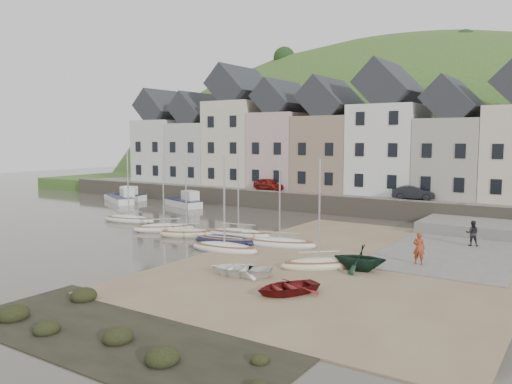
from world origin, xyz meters
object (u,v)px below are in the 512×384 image
Objects in this scene: rowboat_red at (287,287)px; car_right at (413,193)px; person_dark at (472,233)px; car_left at (268,184)px; rowboat_white at (240,269)px; rowboat_green at (360,257)px; person_red at (419,248)px; sailboat_0 at (129,219)px.

car_right reaches higher than rowboat_red.
car_left reaches higher than person_dark.
rowboat_red is 1.84× the size of person_dark.
rowboat_white is 0.86× the size of car_left.
person_dark reaches higher than rowboat_white.
person_dark is 25.55m from car_left.
rowboat_green is 1.52× the size of person_red.
sailboat_0 is 1.65× the size of car_left.
person_red is at bearing 130.35° from rowboat_green.
rowboat_red is (3.66, -1.47, -0.02)m from rowboat_white.
rowboat_red is at bearing -24.11° from rowboat_green.
car_right reaches higher than rowboat_green.
rowboat_white is 10.29m from person_red.
car_left is (-22.92, 11.22, 1.29)m from person_dark.
car_left reaches higher than person_red.
rowboat_white is at bearing 159.48° from car_right.
person_red is 19.11m from car_right.
sailboat_0 reaches higher than car_right.
sailboat_0 is 25.35m from person_red.
rowboat_white is at bearing 44.97° from person_dark.
car_right is (15.66, 0.00, -0.02)m from car_left.
person_dark is at bearing -164.37° from car_right.
car_right is (-5.73, 18.19, 1.19)m from person_red.
rowboat_white is 1.80× the size of person_red.
car_right reaches higher than person_red.
person_red is at bearing -112.02° from car_left.
car_left is at bearing -168.77° from rowboat_white.
rowboat_red is (-1.21, -5.79, -0.41)m from rowboat_green.
car_left reaches higher than rowboat_white.
rowboat_green is 28.57m from car_left.
car_left is at bearing -39.78° from person_dark.
rowboat_green is (22.97, -4.73, 0.53)m from sailboat_0.
person_red is 28.10m from car_left.
car_left reaches higher than rowboat_green.
sailboat_0 is at bearing -175.68° from rowboat_red.
sailboat_0 is 24.16m from rowboat_red.
car_left reaches higher than car_right.
car_left is (-17.87, 27.01, 1.87)m from rowboat_red.
rowboat_red is 9.52m from person_red.
person_red is at bearing -3.85° from sailboat_0.
car_right is at bearing 158.87° from rowboat_white.
car_right is at bearing 124.79° from rowboat_red.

